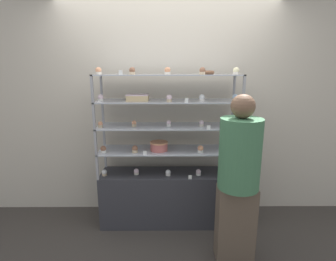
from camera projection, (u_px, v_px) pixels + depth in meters
ground_plane at (168, 220)px, 3.11m from camera, size 20.00×20.00×0.00m
back_wall at (168, 108)px, 3.15m from camera, size 8.00×0.05×2.60m
display_base at (168, 197)px, 3.04m from camera, size 1.52×0.40×0.61m
display_riser_lower at (168, 151)px, 2.92m from camera, size 1.52×0.40×0.27m
display_riser_middle at (168, 127)px, 2.85m from camera, size 1.52×0.40×0.27m
display_riser_upper at (168, 102)px, 2.79m from camera, size 1.52×0.40×0.27m
display_riser_top at (168, 76)px, 2.73m from camera, size 1.52×0.40×0.27m
layer_cake_centerpiece at (159, 146)px, 2.87m from camera, size 0.20×0.20×0.10m
sheet_cake_frosted at (138, 97)px, 2.77m from camera, size 0.23×0.18×0.07m
cupcake_0 at (104, 173)px, 2.89m from camera, size 0.06×0.06×0.07m
cupcake_1 at (136, 172)px, 2.92m from camera, size 0.06×0.06×0.07m
cupcake_2 at (168, 173)px, 2.89m from camera, size 0.06×0.06×0.07m
cupcake_3 at (198, 172)px, 2.90m from camera, size 0.06×0.06×0.07m
cupcake_4 at (231, 171)px, 2.93m from camera, size 0.06×0.06×0.07m
price_tag_0 at (190, 177)px, 2.79m from camera, size 0.04×0.00×0.04m
cupcake_5 at (103, 149)px, 2.79m from camera, size 0.06×0.06×0.08m
cupcake_6 at (135, 149)px, 2.81m from camera, size 0.06×0.06×0.08m
cupcake_7 at (201, 149)px, 2.80m from camera, size 0.06×0.06×0.08m
cupcake_8 at (233, 149)px, 2.82m from camera, size 0.06×0.06×0.08m
price_tag_1 at (145, 153)px, 2.73m from camera, size 0.04×0.00×0.04m
cupcake_9 at (100, 125)px, 2.75m from camera, size 0.05×0.05×0.07m
cupcake_10 at (134, 124)px, 2.80m from camera, size 0.05×0.05×0.07m
cupcake_11 at (169, 123)px, 2.81m from camera, size 0.05×0.05×0.07m
cupcake_12 at (202, 123)px, 2.81m from camera, size 0.05×0.05×0.07m
cupcake_13 at (233, 124)px, 2.77m from camera, size 0.05×0.05×0.07m
price_tag_2 at (209, 127)px, 2.67m from camera, size 0.04×0.00×0.04m
cupcake_14 at (101, 98)px, 2.71m from camera, size 0.06×0.06×0.07m
cupcake_15 at (169, 98)px, 2.68m from camera, size 0.06×0.06×0.07m
cupcake_16 at (202, 98)px, 2.71m from camera, size 0.06×0.06×0.07m
cupcake_17 at (235, 98)px, 2.73m from camera, size 0.06×0.06×0.07m
price_tag_3 at (186, 100)px, 2.61m from camera, size 0.04×0.00×0.04m
cupcake_18 at (98, 71)px, 2.67m from camera, size 0.06×0.06×0.07m
cupcake_19 at (132, 71)px, 2.61m from camera, size 0.06×0.06×0.07m
cupcake_20 at (168, 71)px, 2.61m from camera, size 0.06×0.06×0.07m
cupcake_21 at (202, 71)px, 2.65m from camera, size 0.06×0.06×0.07m
cupcake_22 at (236, 71)px, 2.65m from camera, size 0.06×0.06×0.07m
price_tag_4 at (121, 72)px, 2.54m from camera, size 0.04×0.00×0.04m
donut_glazed at (207, 72)px, 2.78m from camera, size 0.15×0.15×0.04m
customer_figure at (238, 176)px, 2.32m from camera, size 0.36×0.36×1.56m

